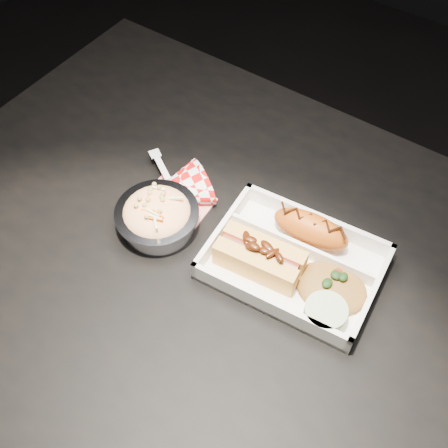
{
  "coord_description": "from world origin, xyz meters",
  "views": [
    {
      "loc": [
        0.22,
        -0.39,
        1.47
      ],
      "look_at": [
        -0.07,
        0.02,
        0.81
      ],
      "focal_mm": 45.0,
      "sensor_mm": 36.0,
      "label": 1
    }
  ],
  "objects_px": {
    "dining_table": "(252,304)",
    "fried_pastry": "(311,229)",
    "food_tray": "(294,264)",
    "napkin_fork": "(174,192)",
    "foil_coleslaw_cup": "(157,215)",
    "hotdog": "(260,256)"
  },
  "relations": [
    {
      "from": "napkin_fork",
      "to": "dining_table",
      "type": "bearing_deg",
      "value": 16.45
    },
    {
      "from": "dining_table",
      "to": "foil_coleslaw_cup",
      "type": "relative_size",
      "value": 9.13
    },
    {
      "from": "food_tray",
      "to": "napkin_fork",
      "type": "bearing_deg",
      "value": 173.16
    },
    {
      "from": "fried_pastry",
      "to": "dining_table",
      "type": "bearing_deg",
      "value": -110.26
    },
    {
      "from": "dining_table",
      "to": "foil_coleslaw_cup",
      "type": "height_order",
      "value": "foil_coleslaw_cup"
    },
    {
      "from": "hotdog",
      "to": "foil_coleslaw_cup",
      "type": "relative_size",
      "value": 1.03
    },
    {
      "from": "foil_coleslaw_cup",
      "to": "hotdog",
      "type": "bearing_deg",
      "value": 7.74
    },
    {
      "from": "food_tray",
      "to": "napkin_fork",
      "type": "height_order",
      "value": "napkin_fork"
    },
    {
      "from": "food_tray",
      "to": "hotdog",
      "type": "xyz_separation_m",
      "value": [
        -0.04,
        -0.03,
        0.02
      ]
    },
    {
      "from": "food_tray",
      "to": "dining_table",
      "type": "bearing_deg",
      "value": -138.44
    },
    {
      "from": "dining_table",
      "to": "fried_pastry",
      "type": "xyz_separation_m",
      "value": [
        0.04,
        0.1,
        0.12
      ]
    },
    {
      "from": "dining_table",
      "to": "foil_coleslaw_cup",
      "type": "distance_m",
      "value": 0.21
    },
    {
      "from": "fried_pastry",
      "to": "foil_coleslaw_cup",
      "type": "bearing_deg",
      "value": -152.61
    },
    {
      "from": "fried_pastry",
      "to": "hotdog",
      "type": "height_order",
      "value": "hotdog"
    },
    {
      "from": "foil_coleslaw_cup",
      "to": "napkin_fork",
      "type": "xyz_separation_m",
      "value": [
        -0.02,
        0.06,
        -0.01
      ]
    },
    {
      "from": "dining_table",
      "to": "food_tray",
      "type": "relative_size",
      "value": 4.52
    },
    {
      "from": "food_tray",
      "to": "foil_coleslaw_cup",
      "type": "distance_m",
      "value": 0.22
    },
    {
      "from": "dining_table",
      "to": "napkin_fork",
      "type": "relative_size",
      "value": 7.48
    },
    {
      "from": "dining_table",
      "to": "fried_pastry",
      "type": "relative_size",
      "value": 9.84
    },
    {
      "from": "fried_pastry",
      "to": "foil_coleslaw_cup",
      "type": "distance_m",
      "value": 0.24
    },
    {
      "from": "dining_table",
      "to": "food_tray",
      "type": "bearing_deg",
      "value": 46.9
    },
    {
      "from": "fried_pastry",
      "to": "napkin_fork",
      "type": "xyz_separation_m",
      "value": [
        -0.23,
        -0.05,
        -0.02
      ]
    }
  ]
}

